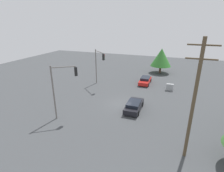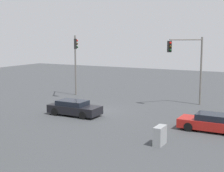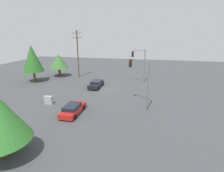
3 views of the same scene
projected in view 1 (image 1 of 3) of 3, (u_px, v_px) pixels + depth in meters
ground_plane at (121, 105)px, 25.36m from camera, size 80.00×80.00×0.00m
sedan_dark at (134, 106)px, 23.66m from camera, size 1.98×4.52×1.26m
sedan_red at (145, 80)px, 33.86m from camera, size 1.95×4.53×1.25m
traffic_signal_main at (62, 83)px, 20.44m from camera, size 2.58×1.91×6.73m
traffic_signal_cross at (99, 62)px, 31.59m from camera, size 2.88×2.67×6.58m
utility_pole_tall at (194, 100)px, 13.84m from camera, size 2.20×0.28×10.37m
electrical_cabinet at (170, 87)px, 30.42m from camera, size 1.17×0.51×1.18m
tree_behind at (161, 57)px, 39.85m from camera, size 4.62×4.62×5.66m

